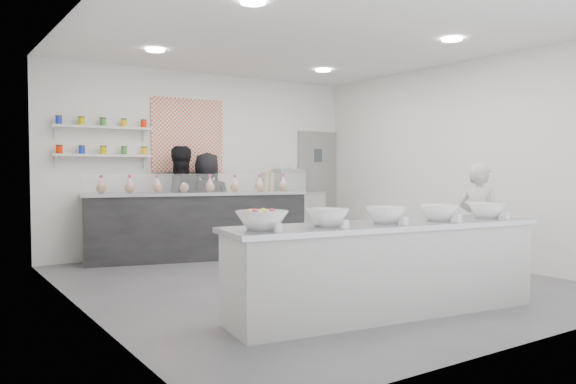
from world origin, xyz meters
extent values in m
plane|color=#515156|center=(0.00, 0.00, 0.00)|extent=(6.00, 6.00, 0.00)
plane|color=white|center=(0.00, 0.00, 3.00)|extent=(6.00, 6.00, 0.00)
plane|color=white|center=(0.00, 3.00, 1.50)|extent=(5.50, 0.00, 5.50)
plane|color=white|center=(-2.75, 0.00, 1.50)|extent=(0.00, 6.00, 6.00)
plane|color=white|center=(2.75, 0.00, 1.50)|extent=(0.00, 6.00, 6.00)
cube|color=gray|center=(2.30, 2.97, 1.05)|extent=(0.88, 0.04, 2.10)
cube|color=#E2572A|center=(-0.35, 2.98, 1.95)|extent=(1.25, 0.03, 1.20)
cube|color=silver|center=(-1.75, 2.90, 1.60)|extent=(1.45, 0.22, 0.04)
cube|color=silver|center=(-1.75, 2.90, 2.02)|extent=(1.45, 0.22, 0.04)
cylinder|color=white|center=(-1.40, -1.00, 2.98)|extent=(0.24, 0.24, 0.02)
cylinder|color=white|center=(1.40, -1.00, 2.98)|extent=(0.24, 0.24, 0.02)
cylinder|color=white|center=(-1.40, 1.60, 2.98)|extent=(0.24, 0.24, 0.02)
cylinder|color=white|center=(1.40, 1.60, 2.98)|extent=(0.24, 0.24, 0.02)
cube|color=#B7B7B2|center=(-0.33, -1.69, 0.44)|extent=(3.32, 1.17, 0.89)
cube|color=black|center=(-0.49, 2.31, 0.52)|extent=(3.41, 1.46, 1.04)
cube|color=white|center=(-0.57, 2.02, 1.18)|extent=(3.21, 0.87, 0.28)
cube|color=#B7B7B2|center=(1.55, 2.78, 0.49)|extent=(1.32, 0.42, 0.98)
cube|color=#93969E|center=(1.51, 2.78, 1.18)|extent=(0.52, 0.36, 0.40)
imported|color=#BBB9B5|center=(1.65, -1.24, 0.74)|extent=(0.46, 0.60, 1.48)
imported|color=black|center=(-0.68, 2.60, 0.88)|extent=(0.88, 0.70, 1.75)
imported|color=black|center=(-0.18, 2.60, 0.83)|extent=(0.96, 0.82, 1.66)
camera|label=1|loc=(-4.09, -5.66, 1.42)|focal=35.00mm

